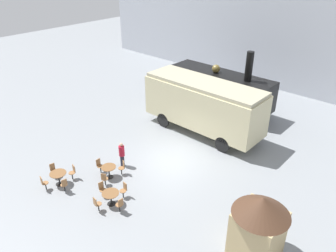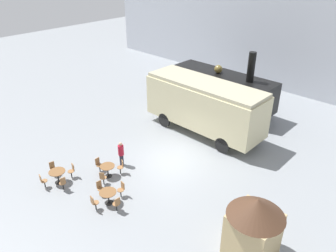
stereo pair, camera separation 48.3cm
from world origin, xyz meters
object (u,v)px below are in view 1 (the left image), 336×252
(steam_locomotive, at_px, (220,87))
(cafe_table_near, at_px, (109,169))
(cafe_table_mid, at_px, (58,175))
(visitor_person, at_px, (122,154))
(cafe_chair_0, at_px, (122,167))
(passenger_coach_vintage, at_px, (203,103))
(cafe_table_far, at_px, (111,195))
(ticket_kiosk, at_px, (259,224))

(steam_locomotive, xyz_separation_m, cafe_table_near, (0.67, -11.89, -1.23))
(cafe_table_mid, height_order, visitor_person, visitor_person)
(cafe_table_near, xyz_separation_m, cafe_table_mid, (-1.54, -2.23, 0.04))
(cafe_chair_0, bearing_deg, visitor_person, -103.78)
(steam_locomotive, height_order, cafe_table_near, steam_locomotive)
(passenger_coach_vintage, height_order, cafe_chair_0, passenger_coach_vintage)
(cafe_table_far, bearing_deg, passenger_coach_vintage, 96.83)
(cafe_chair_0, xyz_separation_m, ticket_kiosk, (8.38, 0.04, 1.16))
(steam_locomotive, distance_m, cafe_table_far, 13.54)
(visitor_person, bearing_deg, cafe_table_mid, -109.59)
(steam_locomotive, relative_size, cafe_table_mid, 9.64)
(cafe_chair_0, distance_m, ticket_kiosk, 8.47)
(cafe_table_mid, distance_m, cafe_chair_0, 3.50)
(passenger_coach_vintage, relative_size, ticket_kiosk, 2.82)
(steam_locomotive, bearing_deg, visitor_person, -87.99)
(cafe_table_near, bearing_deg, cafe_table_mid, -124.66)
(cafe_table_mid, xyz_separation_m, cafe_chair_0, (1.90, 2.94, -0.09))
(cafe_table_far, relative_size, cafe_chair_0, 1.00)
(passenger_coach_vintage, bearing_deg, steam_locomotive, 108.90)
(steam_locomotive, xyz_separation_m, cafe_table_far, (2.50, -13.25, -1.22))
(passenger_coach_vintage, relative_size, cafe_table_mid, 9.46)
(cafe_table_far, distance_m, ticket_kiosk, 7.31)
(passenger_coach_vintage, bearing_deg, ticket_kiosk, -41.39)
(ticket_kiosk, bearing_deg, cafe_table_mid, -163.83)
(steam_locomotive, height_order, ticket_kiosk, steam_locomotive)
(visitor_person, relative_size, ticket_kiosk, 0.53)
(passenger_coach_vintage, xyz_separation_m, cafe_table_mid, (-2.27, -10.04, -1.59))
(steam_locomotive, relative_size, cafe_table_far, 9.89)
(steam_locomotive, distance_m, passenger_coach_vintage, 4.34)
(cafe_table_near, distance_m, ticket_kiosk, 8.84)
(cafe_table_near, distance_m, cafe_table_far, 2.27)
(ticket_kiosk, bearing_deg, cafe_table_near, -175.11)
(passenger_coach_vintage, height_order, cafe_table_mid, passenger_coach_vintage)
(visitor_person, bearing_deg, cafe_table_far, -50.94)
(steam_locomotive, relative_size, cafe_table_near, 10.34)
(cafe_table_mid, relative_size, ticket_kiosk, 0.30)
(passenger_coach_vintage, xyz_separation_m, ticket_kiosk, (8.01, -7.06, -0.52))
(cafe_table_mid, distance_m, ticket_kiosk, 10.76)
(passenger_coach_vintage, height_order, cafe_table_far, passenger_coach_vintage)
(cafe_table_near, relative_size, cafe_table_mid, 0.93)
(passenger_coach_vintage, relative_size, cafe_chair_0, 9.74)
(cafe_table_far, xyz_separation_m, visitor_person, (-2.12, 2.62, 0.29))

